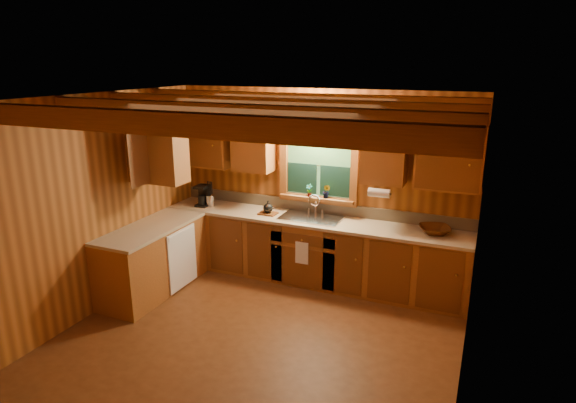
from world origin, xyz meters
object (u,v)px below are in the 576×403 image
at_px(coffee_maker, 203,195).
at_px(wicker_basket, 435,230).
at_px(sink, 311,221).
at_px(cutting_board, 268,213).

relative_size(coffee_maker, wicker_basket, 0.82).
xyz_separation_m(sink, cutting_board, (-0.61, -0.07, 0.06)).
bearing_deg(sink, cutting_board, -173.50).
xyz_separation_m(sink, wicker_basket, (1.61, 0.03, 0.09)).
height_order(sink, wicker_basket, sink).
distance_m(sink, cutting_board, 0.62).
relative_size(sink, coffee_maker, 2.65).
bearing_deg(cutting_board, coffee_maker, -179.99).
height_order(coffee_maker, wicker_basket, coffee_maker).
distance_m(sink, coffee_maker, 1.68).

